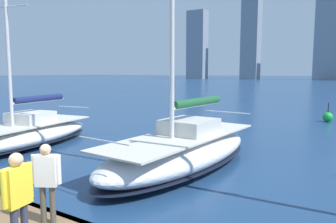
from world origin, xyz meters
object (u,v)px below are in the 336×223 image
person_yellow_shirt (18,193)px  channel_buoy (328,117)px  sailboat_navy (24,134)px  sailboat_forest (182,149)px  person_white_shirt (47,176)px

person_yellow_shirt → channel_buoy: bearing=-95.0°
sailboat_navy → channel_buoy: size_ratio=7.22×
channel_buoy → sailboat_navy: bearing=55.4°
sailboat_navy → person_yellow_shirt: size_ratio=5.93×
sailboat_forest → person_yellow_shirt: sailboat_forest is taller
sailboat_navy → person_yellow_shirt: sailboat_navy is taller
channel_buoy → sailboat_forest: bearing=78.6°
sailboat_navy → sailboat_forest: bearing=-173.1°
sailboat_forest → sailboat_navy: (8.32, 1.00, -0.09)m
person_white_shirt → sailboat_navy: bearing=-31.3°
sailboat_forest → person_yellow_shirt: 7.54m
person_yellow_shirt → channel_buoy: 23.15m
sailboat_forest → person_white_shirt: size_ratio=7.33×
person_yellow_shirt → channel_buoy: person_yellow_shirt is taller
sailboat_forest → channel_buoy: size_ratio=8.44×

